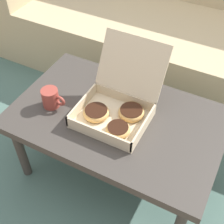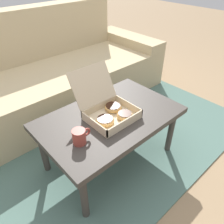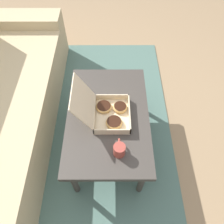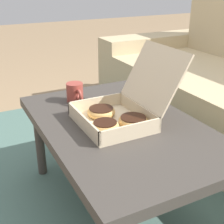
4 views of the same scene
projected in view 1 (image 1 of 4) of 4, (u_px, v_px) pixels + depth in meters
ground_plane at (127, 152)px, 1.76m from camera, size 12.00×12.00×0.00m
area_rug at (148, 117)px, 1.94m from camera, size 2.64×1.98×0.01m
couch at (184, 33)px, 2.08m from camera, size 2.52×0.90×0.89m
coffee_table at (117, 123)px, 1.40m from camera, size 0.93×0.59×0.42m
pastry_box at (117, 108)px, 1.34m from camera, size 0.30×0.38×0.28m
coffee_mug at (51, 98)px, 1.39m from camera, size 0.12×0.08×0.09m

